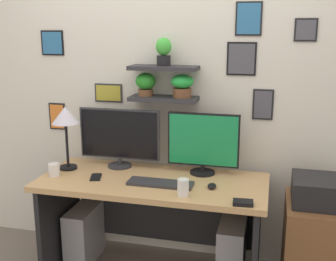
# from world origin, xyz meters

# --- Properties ---
(back_wall_assembly) EXTENTS (4.40, 0.24, 2.70)m
(back_wall_assembly) POSITION_xyz_m (0.00, 0.44, 1.35)
(back_wall_assembly) COLOR silver
(back_wall_assembly) RESTS_ON ground
(desk) EXTENTS (1.58, 0.68, 0.75)m
(desk) POSITION_xyz_m (0.00, 0.05, 0.54)
(desk) COLOR tan
(desk) RESTS_ON ground
(monitor_left) EXTENTS (0.62, 0.18, 0.44)m
(monitor_left) POSITION_xyz_m (-0.32, 0.22, 0.98)
(monitor_left) COLOR #2D2D33
(monitor_left) RESTS_ON desk
(monitor_right) EXTENTS (0.51, 0.18, 0.44)m
(monitor_right) POSITION_xyz_m (0.32, 0.22, 0.98)
(monitor_right) COLOR black
(monitor_right) RESTS_ON desk
(keyboard) EXTENTS (0.44, 0.14, 0.02)m
(keyboard) POSITION_xyz_m (0.08, -0.08, 0.76)
(keyboard) COLOR #2D2D33
(keyboard) RESTS_ON desk
(computer_mouse) EXTENTS (0.06, 0.09, 0.03)m
(computer_mouse) POSITION_xyz_m (0.42, -0.06, 0.77)
(computer_mouse) COLOR black
(computer_mouse) RESTS_ON desk
(desk_lamp) EXTENTS (0.20, 0.20, 0.47)m
(desk_lamp) POSITION_xyz_m (-0.67, 0.07, 1.13)
(desk_lamp) COLOR black
(desk_lamp) RESTS_ON desk
(cell_phone) EXTENTS (0.11, 0.15, 0.01)m
(cell_phone) POSITION_xyz_m (-0.39, -0.06, 0.76)
(cell_phone) COLOR black
(cell_phone) RESTS_ON desk
(coffee_mug) EXTENTS (0.08, 0.08, 0.09)m
(coffee_mug) POSITION_xyz_m (-0.70, -0.09, 0.80)
(coffee_mug) COLOR white
(coffee_mug) RESTS_ON desk
(scissors_tray) EXTENTS (0.13, 0.09, 0.02)m
(scissors_tray) POSITION_xyz_m (0.64, -0.28, 0.76)
(scissors_tray) COLOR black
(scissors_tray) RESTS_ON desk
(water_cup) EXTENTS (0.07, 0.07, 0.11)m
(water_cup) POSITION_xyz_m (0.27, -0.24, 0.81)
(water_cup) COLOR white
(water_cup) RESTS_ON desk
(drawer_cabinet) EXTENTS (0.44, 0.50, 0.67)m
(drawer_cabinet) POSITION_xyz_m (1.12, 0.05, 0.33)
(drawer_cabinet) COLOR brown
(drawer_cabinet) RESTS_ON ground
(printer) EXTENTS (0.38, 0.34, 0.17)m
(printer) POSITION_xyz_m (1.12, 0.05, 0.75)
(printer) COLOR black
(printer) RESTS_ON drawer_cabinet
(computer_tower_left) EXTENTS (0.18, 0.40, 0.43)m
(computer_tower_left) POSITION_xyz_m (-0.59, 0.11, 0.21)
(computer_tower_left) COLOR #99999E
(computer_tower_left) RESTS_ON ground
(computer_tower_right) EXTENTS (0.18, 0.40, 0.45)m
(computer_tower_right) POSITION_xyz_m (0.56, 0.09, 0.23)
(computer_tower_right) COLOR #99999E
(computer_tower_right) RESTS_ON ground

